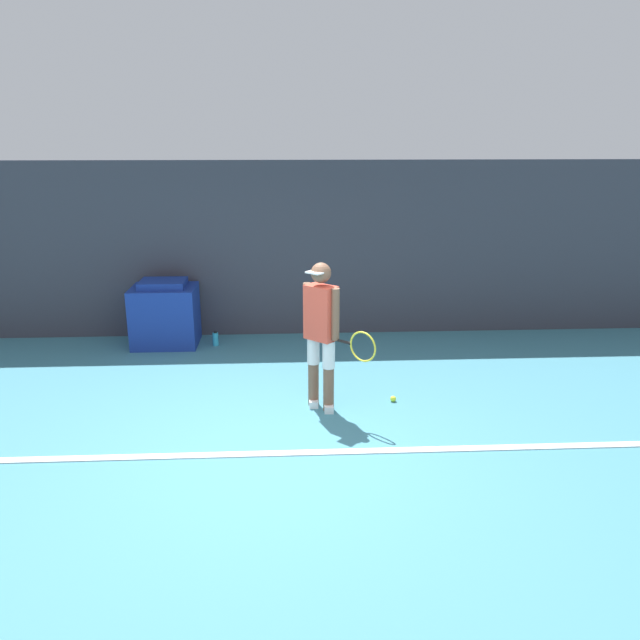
# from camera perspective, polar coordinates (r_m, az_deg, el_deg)

# --- Properties ---
(ground_plane) EXTENTS (24.00, 24.00, 0.00)m
(ground_plane) POSITION_cam_1_polar(r_m,az_deg,el_deg) (6.11, -3.78, -12.41)
(ground_plane) COLOR teal
(back_wall) EXTENTS (24.00, 0.10, 2.62)m
(back_wall) POSITION_cam_1_polar(r_m,az_deg,el_deg) (9.43, -3.68, 6.44)
(back_wall) COLOR #383842
(back_wall) RESTS_ON ground_plane
(court_baseline) EXTENTS (21.60, 0.10, 0.01)m
(court_baseline) POSITION_cam_1_polar(r_m,az_deg,el_deg) (6.17, -3.78, -12.08)
(court_baseline) COLOR white
(court_baseline) RESTS_ON ground_plane
(tennis_player) EXTENTS (0.74, 0.70, 1.66)m
(tennis_player) POSITION_cam_1_polar(r_m,az_deg,el_deg) (6.78, 0.18, -0.88)
(tennis_player) COLOR brown
(tennis_player) RESTS_ON ground_plane
(tennis_ball) EXTENTS (0.07, 0.07, 0.07)m
(tennis_ball) POSITION_cam_1_polar(r_m,az_deg,el_deg) (7.30, 6.71, -7.16)
(tennis_ball) COLOR #D1E533
(tennis_ball) RESTS_ON ground_plane
(covered_chair) EXTENTS (0.92, 0.73, 0.96)m
(covered_chair) POSITION_cam_1_polar(r_m,az_deg,el_deg) (9.34, -13.98, 0.52)
(covered_chair) COLOR navy
(covered_chair) RESTS_ON ground_plane
(water_bottle) EXTENTS (0.09, 0.09, 0.22)m
(water_bottle) POSITION_cam_1_polar(r_m,az_deg,el_deg) (9.24, -9.53, -1.71)
(water_bottle) COLOR #33ADD6
(water_bottle) RESTS_ON ground_plane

